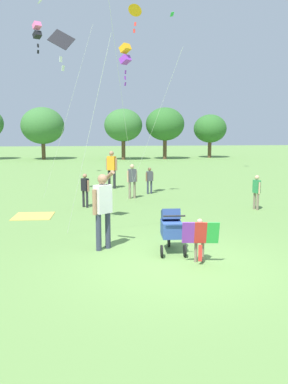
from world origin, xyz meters
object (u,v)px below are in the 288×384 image
at_px(person_back_turned, 85,188).
at_px(child_with_butterfly_kite, 200,236).
at_px(person_adult_flyer, 103,204).
at_px(person_sitting_far, 150,178).
at_px(person_kid_running, 257,189).
at_px(kite_orange_delta, 135,14).
at_px(kite_blue_high, 37,32).
at_px(person_couple_left, 112,166).
at_px(kite_adult_black, 64,51).
at_px(cooler_box, 171,231).
at_px(picnic_blanket, 33,216).
at_px(stroller, 171,226).
at_px(person_red_shirt, 132,178).
at_px(kite_green_novelty, 125,55).

bearing_deg(person_back_turned, child_with_butterfly_kite, -67.87).
bearing_deg(person_adult_flyer, person_sitting_far, 75.24).
bearing_deg(person_kid_running, kite_orange_delta, 156.27).
xyz_separation_m(kite_blue_high, person_couple_left, (2.91, 2.29, -5.56)).
bearing_deg(kite_orange_delta, person_sitting_far, 68.52).
bearing_deg(person_adult_flyer, kite_adult_black, 120.60).
bearing_deg(person_sitting_far, cooler_box, -92.54).
distance_m(person_couple_left, cooler_box, 9.15).
xyz_separation_m(kite_blue_high, picnic_blanket, (0.14, -3.68, -6.62)).
relative_size(child_with_butterfly_kite, person_sitting_far, 0.82).
bearing_deg(person_back_turned, kite_orange_delta, 20.74).
bearing_deg(child_with_butterfly_kite, person_adult_flyer, 149.36).
distance_m(kite_blue_high, picnic_blanket, 7.57).
xyz_separation_m(stroller, person_back_turned, (-2.16, 5.64, 0.12)).
distance_m(kite_adult_black, person_couple_left, 9.26).
xyz_separation_m(child_with_butterfly_kite, stroller, (-0.47, 0.83, 0.01)).
relative_size(kite_blue_high, person_red_shirt, 4.95).
distance_m(stroller, person_sitting_far, 8.47).
bearing_deg(kite_adult_black, cooler_box, -14.03).
xyz_separation_m(kite_adult_black, picnic_blanket, (-1.33, 2.36, -4.81)).
height_order(kite_green_novelty, picnic_blanket, kite_green_novelty).
distance_m(stroller, person_kid_running, 5.97).
bearing_deg(cooler_box, kite_green_novelty, 98.51).
distance_m(stroller, person_red_shirt, 7.34).
distance_m(kite_orange_delta, person_kid_running, 7.69).
height_order(kite_orange_delta, person_sitting_far, kite_orange_delta).
distance_m(person_kid_running, person_back_turned, 6.14).
xyz_separation_m(child_with_butterfly_kite, person_adult_flyer, (-2.04, 1.21, 0.49)).
relative_size(kite_adult_black, person_sitting_far, 4.64).
bearing_deg(person_adult_flyer, kite_green_novelty, 81.20).
xyz_separation_m(person_red_shirt, person_couple_left, (-0.74, 2.93, 0.23)).
relative_size(kite_green_novelty, cooler_box, 13.39).
distance_m(person_sitting_far, person_couple_left, 2.45).
relative_size(stroller, kite_adult_black, 0.20).
xyz_separation_m(stroller, person_couple_left, (-1.05, 10.26, 0.46)).
distance_m(kite_orange_delta, kite_blue_high, 4.04).
bearing_deg(kite_orange_delta, person_kid_running, -23.73).
bearing_deg(cooler_box, stroller, -100.85).
xyz_separation_m(child_with_butterfly_kite, cooler_box, (-0.23, 2.08, -0.42)).
bearing_deg(kite_orange_delta, kite_adult_black, -116.61).
xyz_separation_m(person_red_shirt, picnic_blanket, (-3.52, -3.05, -0.83)).
relative_size(child_with_butterfly_kite, kite_green_novelty, 0.16).
xyz_separation_m(kite_adult_black, person_back_turned, (0.32, 3.71, -4.09)).
distance_m(person_couple_left, person_kid_running, 7.56).
bearing_deg(cooler_box, person_couple_left, 98.12).
height_order(kite_adult_black, person_sitting_far, kite_adult_black).
bearing_deg(person_back_turned, person_couple_left, 76.44).
relative_size(person_red_shirt, person_sitting_far, 1.22).
distance_m(child_with_butterfly_kite, kite_blue_high, 11.55).
distance_m(child_with_butterfly_kite, picnic_blanket, 6.70).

